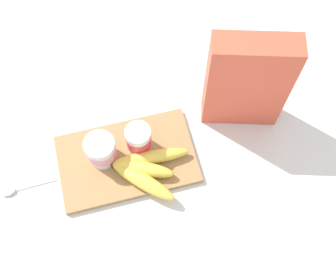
{
  "coord_description": "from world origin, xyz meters",
  "views": [
    {
      "loc": [
        0.0,
        -0.41,
        1.0
      ],
      "look_at": [
        0.11,
        0.0,
        0.07
      ],
      "focal_mm": 45.54,
      "sensor_mm": 36.0,
      "label": 1
    }
  ],
  "objects_px": {
    "cutting_board": "(126,160)",
    "yogurt_cup_back": "(138,140)",
    "cereal_box": "(246,83)",
    "banana_bunch": "(145,170)",
    "spoon": "(18,189)",
    "yogurt_cup_front": "(100,151)"
  },
  "relations": [
    {
      "from": "cutting_board",
      "to": "yogurt_cup_back",
      "type": "height_order",
      "value": "yogurt_cup_back"
    },
    {
      "from": "cereal_box",
      "to": "banana_bunch",
      "type": "xyz_separation_m",
      "value": [
        -0.27,
        -0.11,
        -0.12
      ]
    },
    {
      "from": "cutting_board",
      "to": "banana_bunch",
      "type": "distance_m",
      "value": 0.07
    },
    {
      "from": "cutting_board",
      "to": "spoon",
      "type": "relative_size",
      "value": 2.52
    },
    {
      "from": "cutting_board",
      "to": "yogurt_cup_front",
      "type": "xyz_separation_m",
      "value": [
        -0.06,
        0.02,
        0.05
      ]
    },
    {
      "from": "cereal_box",
      "to": "yogurt_cup_front",
      "type": "bearing_deg",
      "value": -157.06
    },
    {
      "from": "yogurt_cup_front",
      "to": "banana_bunch",
      "type": "distance_m",
      "value": 0.12
    },
    {
      "from": "cutting_board",
      "to": "yogurt_cup_back",
      "type": "relative_size",
      "value": 4.0
    },
    {
      "from": "yogurt_cup_front",
      "to": "spoon",
      "type": "distance_m",
      "value": 0.22
    },
    {
      "from": "yogurt_cup_back",
      "to": "banana_bunch",
      "type": "distance_m",
      "value": 0.07
    },
    {
      "from": "cutting_board",
      "to": "yogurt_cup_front",
      "type": "relative_size",
      "value": 4.17
    },
    {
      "from": "cereal_box",
      "to": "yogurt_cup_back",
      "type": "height_order",
      "value": "cereal_box"
    },
    {
      "from": "cereal_box",
      "to": "yogurt_cup_back",
      "type": "bearing_deg",
      "value": -155.96
    },
    {
      "from": "cereal_box",
      "to": "spoon",
      "type": "distance_m",
      "value": 0.6
    },
    {
      "from": "cutting_board",
      "to": "yogurt_cup_back",
      "type": "bearing_deg",
      "value": 30.83
    },
    {
      "from": "cereal_box",
      "to": "spoon",
      "type": "height_order",
      "value": "cereal_box"
    },
    {
      "from": "cutting_board",
      "to": "yogurt_cup_back",
      "type": "xyz_separation_m",
      "value": [
        0.04,
        0.02,
        0.05
      ]
    },
    {
      "from": "cutting_board",
      "to": "cereal_box",
      "type": "height_order",
      "value": "cereal_box"
    },
    {
      "from": "yogurt_cup_back",
      "to": "spoon",
      "type": "bearing_deg",
      "value": -173.98
    },
    {
      "from": "yogurt_cup_back",
      "to": "spoon",
      "type": "height_order",
      "value": "yogurt_cup_back"
    },
    {
      "from": "cereal_box",
      "to": "yogurt_cup_front",
      "type": "xyz_separation_m",
      "value": [
        -0.37,
        -0.04,
        -0.09
      ]
    },
    {
      "from": "yogurt_cup_back",
      "to": "banana_bunch",
      "type": "height_order",
      "value": "yogurt_cup_back"
    }
  ]
}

